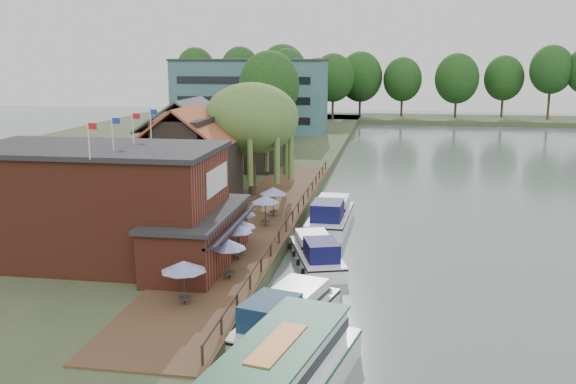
# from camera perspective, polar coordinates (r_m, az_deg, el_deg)

# --- Properties ---
(ground) EXTENTS (260.00, 260.00, 0.00)m
(ground) POSITION_cam_1_polar(r_m,az_deg,el_deg) (40.12, 5.72, -8.02)
(ground) COLOR #525F5D
(ground) RESTS_ON ground
(land_bank) EXTENTS (50.00, 140.00, 1.00)m
(land_bank) POSITION_cam_1_polar(r_m,az_deg,el_deg) (80.56, -14.33, 2.19)
(land_bank) COLOR #384728
(land_bank) RESTS_ON ground
(quay_deck) EXTENTS (6.00, 50.00, 0.10)m
(quay_deck) POSITION_cam_1_polar(r_m,az_deg,el_deg) (50.34, -2.62, -2.56)
(quay_deck) COLOR #47301E
(quay_deck) RESTS_ON land_bank
(quay_rail) EXTENTS (0.20, 49.00, 1.00)m
(quay_rail) POSITION_cam_1_polar(r_m,az_deg,el_deg) (50.23, 0.51, -2.05)
(quay_rail) COLOR black
(quay_rail) RESTS_ON land_bank
(pub) EXTENTS (20.00, 11.00, 7.30)m
(pub) POSITION_cam_1_polar(r_m,az_deg,el_deg) (41.08, -14.11, -1.08)
(pub) COLOR maroon
(pub) RESTS_ON land_bank
(hotel_block) EXTENTS (25.40, 12.40, 12.30)m
(hotel_block) POSITION_cam_1_polar(r_m,az_deg,el_deg) (110.53, -3.31, 8.57)
(hotel_block) COLOR #38666B
(hotel_block) RESTS_ON land_bank
(cottage_a) EXTENTS (8.60, 7.60, 8.50)m
(cottage_a) POSITION_cam_1_polar(r_m,az_deg,el_deg) (55.09, -8.94, 3.03)
(cottage_a) COLOR black
(cottage_a) RESTS_ON land_bank
(cottage_b) EXTENTS (9.60, 8.60, 8.50)m
(cottage_b) POSITION_cam_1_polar(r_m,az_deg,el_deg) (65.42, -8.71, 4.44)
(cottage_b) COLOR beige
(cottage_b) RESTS_ON land_bank
(cottage_c) EXTENTS (7.60, 7.60, 8.50)m
(cottage_c) POSITION_cam_1_polar(r_m,az_deg,el_deg) (72.97, -3.52, 5.32)
(cottage_c) COLOR black
(cottage_c) RESTS_ON land_bank
(willow) EXTENTS (8.60, 8.60, 10.43)m
(willow) POSITION_cam_1_polar(r_m,az_deg,el_deg) (58.54, -3.24, 4.63)
(willow) COLOR #476B2D
(willow) RESTS_ON land_bank
(umbrella_0) EXTENTS (2.37, 2.37, 2.38)m
(umbrella_0) POSITION_cam_1_polar(r_m,az_deg,el_deg) (33.62, -9.22, -7.98)
(umbrella_0) COLOR navy
(umbrella_0) RESTS_ON quay_deck
(umbrella_1) EXTENTS (2.04, 2.04, 2.38)m
(umbrella_1) POSITION_cam_1_polar(r_m,az_deg,el_deg) (37.04, -5.26, -5.98)
(umbrella_1) COLOR navy
(umbrella_1) RESTS_ON quay_deck
(umbrella_2) EXTENTS (1.95, 1.95, 2.38)m
(umbrella_2) POSITION_cam_1_polar(r_m,az_deg,el_deg) (40.36, -4.53, -4.45)
(umbrella_2) COLOR navy
(umbrella_2) RESTS_ON quay_deck
(umbrella_3) EXTENTS (2.28, 2.28, 2.38)m
(umbrella_3) POSITION_cam_1_polar(r_m,az_deg,el_deg) (41.52, -4.42, -3.98)
(umbrella_3) COLOR #1A1E93
(umbrella_3) RESTS_ON quay_deck
(umbrella_4) EXTENTS (2.36, 2.36, 2.38)m
(umbrella_4) POSITION_cam_1_polar(r_m,az_deg,el_deg) (44.62, -4.36, -2.85)
(umbrella_4) COLOR navy
(umbrella_4) RESTS_ON quay_deck
(umbrella_5) EXTENTS (2.14, 2.14, 2.38)m
(umbrella_5) POSITION_cam_1_polar(r_m,az_deg,el_deg) (48.26, -2.02, -1.68)
(umbrella_5) COLOR #1B4594
(umbrella_5) RESTS_ON quay_deck
(umbrella_6) EXTENTS (2.20, 2.20, 2.38)m
(umbrella_6) POSITION_cam_1_polar(r_m,az_deg,el_deg) (51.22, -1.30, -0.87)
(umbrella_6) COLOR navy
(umbrella_6) RESTS_ON quay_deck
(cruiser_0) EXTENTS (5.57, 10.23, 2.36)m
(cruiser_0) POSITION_cam_1_polar(r_m,az_deg,el_deg) (32.78, -0.15, -10.43)
(cruiser_0) COLOR silver
(cruiser_0) RESTS_ON ground
(cruiser_1) EXTENTS (5.49, 9.50, 2.16)m
(cruiser_1) POSITION_cam_1_polar(r_m,az_deg,el_deg) (42.85, 2.56, -5.13)
(cruiser_1) COLOR white
(cruiser_1) RESTS_ON ground
(cruiser_2) EXTENTS (3.63, 10.51, 2.55)m
(cruiser_2) POSITION_cam_1_polar(r_m,az_deg,el_deg) (52.33, 3.80, -1.76)
(cruiser_2) COLOR white
(cruiser_2) RESTS_ON ground
(swan) EXTENTS (0.44, 0.44, 0.44)m
(swan) POSITION_cam_1_polar(r_m,az_deg,el_deg) (28.77, -5.44, -15.96)
(swan) COLOR white
(swan) RESTS_ON ground
(bank_tree_0) EXTENTS (7.54, 7.54, 13.43)m
(bank_tree_0) POSITION_cam_1_polar(r_m,az_deg,el_deg) (80.92, -1.66, 7.75)
(bank_tree_0) COLOR #143811
(bank_tree_0) RESTS_ON land_bank
(bank_tree_1) EXTENTS (7.48, 7.48, 12.82)m
(bank_tree_1) POSITION_cam_1_polar(r_m,az_deg,el_deg) (89.22, -1.45, 7.94)
(bank_tree_1) COLOR #143811
(bank_tree_1) RESTS_ON land_bank
(bank_tree_2) EXTENTS (6.18, 6.18, 10.64)m
(bank_tree_2) POSITION_cam_1_polar(r_m,az_deg,el_deg) (99.32, -2.17, 7.72)
(bank_tree_2) COLOR #143811
(bank_tree_2) RESTS_ON land_bank
(bank_tree_3) EXTENTS (7.08, 7.08, 11.68)m
(bank_tree_3) POSITION_cam_1_polar(r_m,az_deg,el_deg) (115.96, 0.80, 8.59)
(bank_tree_3) COLOR #143811
(bank_tree_3) RESTS_ON land_bank
(bank_tree_4) EXTENTS (7.60, 7.60, 14.22)m
(bank_tree_4) POSITION_cam_1_polar(r_m,az_deg,el_deg) (124.54, -0.09, 9.41)
(bank_tree_4) COLOR #143811
(bank_tree_4) RESTS_ON land_bank
(bank_tree_5) EXTENTS (8.48, 8.48, 13.32)m
(bank_tree_5) POSITION_cam_1_polar(r_m,az_deg,el_deg) (132.02, 4.02, 9.33)
(bank_tree_5) COLOR #143811
(bank_tree_5) RESTS_ON land_bank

